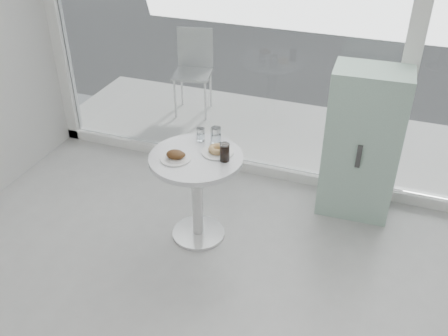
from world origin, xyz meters
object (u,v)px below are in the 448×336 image
at_px(main_table, 197,180).
at_px(patio_chair, 194,66).
at_px(plate_donut, 218,150).
at_px(cola_glass, 225,153).
at_px(water_tumbler_a, 201,135).
at_px(water_tumbler_b, 216,136).
at_px(plate_fritter, 176,156).
at_px(mint_cabinet, 362,144).

distance_m(main_table, patio_chair, 2.29).
distance_m(plate_donut, cola_glass, 0.13).
relative_size(water_tumbler_a, cola_glass, 0.75).
bearing_deg(water_tumbler_b, main_table, -106.11).
xyz_separation_m(main_table, plate_fritter, (-0.12, -0.09, 0.25)).
bearing_deg(water_tumbler_a, mint_cabinet, 25.85).
xyz_separation_m(patio_chair, water_tumbler_a, (0.86, -1.86, 0.22)).
xyz_separation_m(plate_donut, water_tumbler_a, (-0.19, 0.14, 0.03)).
relative_size(main_table, water_tumbler_b, 5.80).
xyz_separation_m(patio_chair, plate_donut, (1.05, -2.00, 0.19)).
xyz_separation_m(water_tumbler_b, cola_glass, (0.16, -0.23, 0.01)).
bearing_deg(plate_fritter, cola_glass, 17.07).
height_order(patio_chair, water_tumbler_a, patio_chair).
bearing_deg(water_tumbler_a, plate_fritter, -101.15).
distance_m(patio_chair, plate_donut, 2.27).
bearing_deg(plate_fritter, water_tumbler_b, 60.05).
bearing_deg(water_tumbler_b, mint_cabinet, 28.27).
relative_size(patio_chair, plate_donut, 3.93).
relative_size(mint_cabinet, plate_donut, 5.35).
distance_m(plate_fritter, water_tumbler_a, 0.34).
bearing_deg(plate_donut, patio_chair, 117.77).
relative_size(main_table, mint_cabinet, 0.59).
height_order(plate_fritter, water_tumbler_a, water_tumbler_a).
relative_size(plate_donut, water_tumbler_b, 1.85).
bearing_deg(mint_cabinet, main_table, -146.57).
height_order(main_table, water_tumbler_b, water_tumbler_b).
bearing_deg(plate_fritter, water_tumbler_a, 78.85).
height_order(mint_cabinet, plate_fritter, mint_cabinet).
bearing_deg(water_tumbler_b, plate_fritter, -119.95).
bearing_deg(water_tumbler_a, cola_glass, -38.11).
height_order(mint_cabinet, water_tumbler_a, mint_cabinet).
relative_size(main_table, plate_fritter, 3.29).
xyz_separation_m(mint_cabinet, water_tumbler_b, (-1.08, -0.58, 0.17)).
xyz_separation_m(mint_cabinet, plate_donut, (-1.01, -0.72, 0.13)).
height_order(main_table, cola_glass, cola_glass).
relative_size(patio_chair, water_tumbler_b, 7.29).
relative_size(main_table, cola_glass, 5.43).
xyz_separation_m(main_table, cola_glass, (0.23, 0.02, 0.29)).
bearing_deg(water_tumbler_b, patio_chair, 117.91).
distance_m(water_tumbler_a, cola_glass, 0.36).
bearing_deg(water_tumbler_a, patio_chair, 114.73).
height_order(water_tumbler_b, cola_glass, cola_glass).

